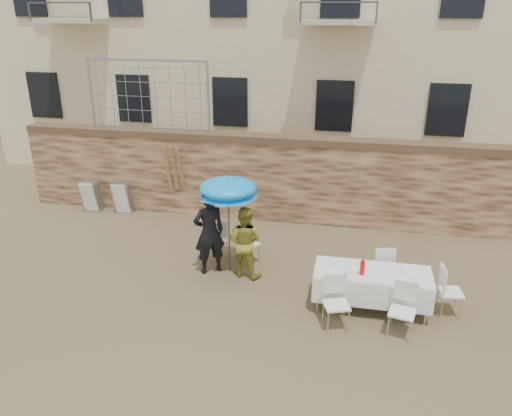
% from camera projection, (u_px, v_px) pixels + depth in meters
% --- Properties ---
extents(ground, '(80.00, 80.00, 0.00)m').
position_uv_depth(ground, '(209.00, 325.00, 8.85)').
color(ground, brown).
rests_on(ground, ground).
extents(stone_wall, '(13.00, 0.50, 2.20)m').
position_uv_depth(stone_wall, '(263.00, 178.00, 12.97)').
color(stone_wall, olive).
rests_on(stone_wall, ground).
extents(chain_link_fence, '(3.20, 0.06, 1.80)m').
position_uv_depth(chain_link_fence, '(148.00, 97.00, 12.79)').
color(chain_link_fence, gray).
rests_on(chain_link_fence, stone_wall).
extents(man_suit, '(0.79, 0.73, 1.82)m').
position_uv_depth(man_suit, '(209.00, 232.00, 10.31)').
color(man_suit, black).
rests_on(man_suit, ground).
extents(woman_dress, '(0.84, 0.71, 1.53)m').
position_uv_depth(woman_dress, '(245.00, 242.00, 10.22)').
color(woman_dress, gold).
rests_on(woman_dress, ground).
extents(umbrella, '(1.21, 1.21, 1.93)m').
position_uv_depth(umbrella, '(228.00, 191.00, 9.99)').
color(umbrella, '#3F3F44').
rests_on(umbrella, ground).
extents(couple_chair_left, '(0.65, 0.65, 0.96)m').
position_uv_depth(couple_chair_left, '(217.00, 240.00, 10.97)').
color(couple_chair_left, white).
rests_on(couple_chair_left, ground).
extents(couple_chair_right, '(0.67, 0.67, 0.96)m').
position_uv_depth(couple_chair_right, '(248.00, 243.00, 10.84)').
color(couple_chair_right, white).
rests_on(couple_chair_right, ground).
extents(banquet_table, '(2.10, 0.85, 0.78)m').
position_uv_depth(banquet_table, '(373.00, 273.00, 9.08)').
color(banquet_table, white).
rests_on(banquet_table, ground).
extents(soda_bottle, '(0.09, 0.09, 0.26)m').
position_uv_depth(soda_bottle, '(362.00, 268.00, 8.91)').
color(soda_bottle, red).
rests_on(soda_bottle, banquet_table).
extents(table_chair_front_left, '(0.61, 0.61, 0.96)m').
position_uv_depth(table_chair_front_left, '(337.00, 304.00, 8.60)').
color(table_chair_front_left, white).
rests_on(table_chair_front_left, ground).
extents(table_chair_front_right, '(0.58, 0.58, 0.96)m').
position_uv_depth(table_chair_front_right, '(402.00, 311.00, 8.40)').
color(table_chair_front_right, white).
rests_on(table_chair_front_right, ground).
extents(table_chair_back, '(0.58, 0.58, 0.96)m').
position_uv_depth(table_chair_back, '(382.00, 266.00, 9.86)').
color(table_chair_back, white).
rests_on(table_chair_back, ground).
extents(table_chair_side, '(0.53, 0.53, 0.96)m').
position_uv_depth(table_chair_side, '(451.00, 291.00, 9.00)').
color(table_chair_side, white).
rests_on(table_chair_side, ground).
extents(chair_stack_left, '(0.46, 0.47, 0.92)m').
position_uv_depth(chair_stack_left, '(95.00, 194.00, 13.73)').
color(chair_stack_left, white).
rests_on(chair_stack_left, ground).
extents(chair_stack_right, '(0.46, 0.40, 0.92)m').
position_uv_depth(chair_stack_right, '(125.00, 196.00, 13.56)').
color(chair_stack_right, white).
rests_on(chair_stack_right, ground).
extents(wood_planks, '(0.70, 0.20, 2.00)m').
position_uv_depth(wood_planks, '(180.00, 180.00, 13.13)').
color(wood_planks, '#A37749').
rests_on(wood_planks, ground).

